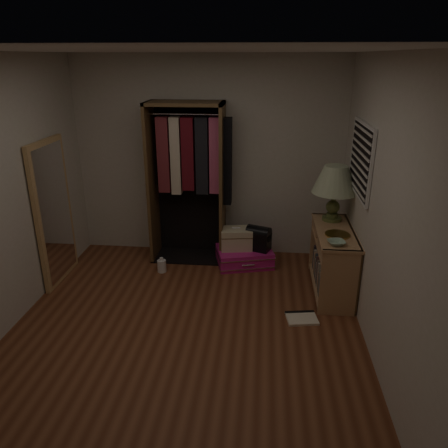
% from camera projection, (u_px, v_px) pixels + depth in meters
% --- Properties ---
extents(ground, '(4.00, 4.00, 0.00)m').
position_uv_depth(ground, '(185.00, 333.00, 4.32)').
color(ground, brown).
rests_on(ground, ground).
extents(room_walls, '(3.52, 4.02, 2.60)m').
position_uv_depth(room_walls, '(189.00, 186.00, 3.81)').
color(room_walls, beige).
rests_on(room_walls, ground).
extents(console_bookshelf, '(0.42, 1.12, 0.75)m').
position_uv_depth(console_bookshelf, '(332.00, 258.00, 5.01)').
color(console_bookshelf, '#A87951').
rests_on(console_bookshelf, ground).
extents(open_wardrobe, '(1.05, 0.50, 2.05)m').
position_uv_depth(open_wardrobe, '(191.00, 170.00, 5.54)').
color(open_wardrobe, brown).
rests_on(open_wardrobe, ground).
extents(floor_mirror, '(0.06, 0.80, 1.70)m').
position_uv_depth(floor_mirror, '(54.00, 213.00, 5.09)').
color(floor_mirror, tan).
rests_on(floor_mirror, ground).
extents(pink_suitcase, '(0.82, 0.67, 0.22)m').
position_uv_depth(pink_suitcase, '(244.00, 256.00, 5.70)').
color(pink_suitcase, '#C51879').
rests_on(pink_suitcase, ground).
extents(train_case, '(0.44, 0.34, 0.29)m').
position_uv_depth(train_case, '(236.00, 238.00, 5.64)').
color(train_case, '#C3B895').
rests_on(train_case, pink_suitcase).
extents(black_bag, '(0.35, 0.28, 0.32)m').
position_uv_depth(black_bag, '(258.00, 238.00, 5.59)').
color(black_bag, black).
rests_on(black_bag, pink_suitcase).
extents(table_lamp, '(0.62, 0.62, 0.65)m').
position_uv_depth(table_lamp, '(335.00, 181.00, 4.98)').
color(table_lamp, '#485428').
rests_on(table_lamp, console_bookshelf).
extents(brass_tray, '(0.31, 0.31, 0.02)m').
position_uv_depth(brass_tray, '(337.00, 234.00, 4.71)').
color(brass_tray, '#AE8E43').
rests_on(brass_tray, console_bookshelf).
extents(ceramic_bowl, '(0.21, 0.21, 0.04)m').
position_uv_depth(ceramic_bowl, '(336.00, 243.00, 4.47)').
color(ceramic_bowl, '#97B69C').
rests_on(ceramic_bowl, console_bookshelf).
extents(white_jug, '(0.14, 0.14, 0.19)m').
position_uv_depth(white_jug, '(162.00, 266.00, 5.51)').
color(white_jug, white).
rests_on(white_jug, ground).
extents(floor_book, '(0.35, 0.30, 0.03)m').
position_uv_depth(floor_book, '(301.00, 317.00, 4.55)').
color(floor_book, '#EBE1C6').
rests_on(floor_book, ground).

